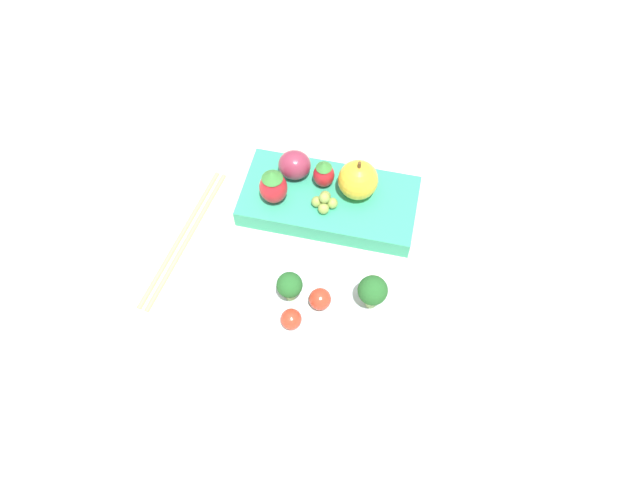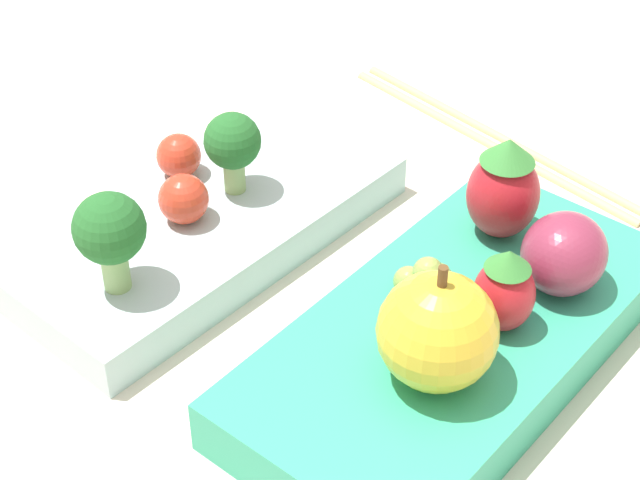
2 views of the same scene
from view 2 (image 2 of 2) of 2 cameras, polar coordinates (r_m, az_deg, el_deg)
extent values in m
plane|color=beige|center=(0.51, -0.77, -3.57)|extent=(4.00, 4.00, 0.00)
cube|color=silver|center=(0.54, -6.16, 0.77)|extent=(0.22, 0.12, 0.02)
cube|color=#33A87F|center=(0.48, 7.05, -5.42)|extent=(0.23, 0.13, 0.03)
cylinder|color=#93B770|center=(0.49, -10.84, -1.57)|extent=(0.01, 0.01, 0.02)
sphere|color=#236028|center=(0.48, -11.18, 0.62)|extent=(0.03, 0.03, 0.03)
cylinder|color=#93B770|center=(0.54, -4.58, 3.46)|extent=(0.01, 0.01, 0.02)
sphere|color=#236028|center=(0.53, -4.69, 5.30)|extent=(0.03, 0.03, 0.03)
sphere|color=red|center=(0.52, -7.43, 2.08)|extent=(0.02, 0.02, 0.02)
sphere|color=red|center=(0.56, -7.54, 4.48)|extent=(0.02, 0.02, 0.02)
sphere|color=gold|center=(0.43, 6.28, -4.88)|extent=(0.05, 0.05, 0.05)
cylinder|color=brown|center=(0.41, 6.55, -2.05)|extent=(0.00, 0.00, 0.01)
ellipsoid|color=red|center=(0.46, 9.78, -2.89)|extent=(0.03, 0.03, 0.03)
cone|color=#388438|center=(0.45, 10.04, -1.05)|extent=(0.02, 0.02, 0.01)
ellipsoid|color=red|center=(0.51, 9.73, 2.41)|extent=(0.03, 0.03, 0.04)
cone|color=#388438|center=(0.49, 10.04, 4.73)|extent=(0.03, 0.03, 0.01)
ellipsoid|color=#892D47|center=(0.48, 12.89, -0.72)|extent=(0.04, 0.04, 0.04)
sphere|color=#8EA84C|center=(0.48, 6.26, -2.00)|extent=(0.01, 0.01, 0.01)
sphere|color=#8EA84C|center=(0.48, 4.74, -2.20)|extent=(0.01, 0.01, 0.01)
sphere|color=#8EA84C|center=(0.47, 5.15, -3.24)|extent=(0.01, 0.01, 0.01)
sphere|color=#8EA84C|center=(0.47, 6.70, -3.03)|extent=(0.01, 0.01, 0.01)
sphere|color=#8EA84C|center=(0.47, 5.79, -1.72)|extent=(0.01, 0.01, 0.01)
cylinder|color=tan|center=(0.63, 9.51, 5.65)|extent=(0.06, 0.21, 0.01)
cylinder|color=tan|center=(0.63, 8.92, 5.32)|extent=(0.06, 0.21, 0.01)
camera|label=1|loc=(0.68, -49.58, 53.54)|focal=32.00mm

